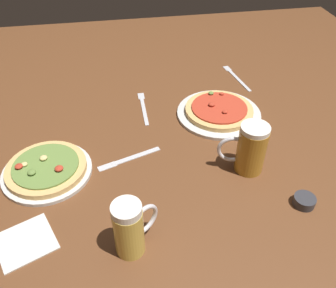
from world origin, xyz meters
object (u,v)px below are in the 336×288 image
(beer_mug_amber, at_px, (130,228))
(knife_right, at_px, (129,158))
(fork_left, at_px, (143,107))
(ramekin_sauce, at_px, (304,201))
(napkin_folded, at_px, (25,241))
(pizza_plate_far, at_px, (219,111))
(pizza_plate_near, at_px, (47,169))
(beer_mug_dark, at_px, (250,149))
(fork_spare, at_px, (236,77))

(beer_mug_amber, relative_size, knife_right, 0.77)
(beer_mug_amber, xyz_separation_m, fork_left, (0.10, 0.62, -0.08))
(ramekin_sauce, xyz_separation_m, napkin_folded, (-0.77, 0.00, -0.01))
(ramekin_sauce, bearing_deg, fork_left, 124.70)
(pizza_plate_far, bearing_deg, pizza_plate_near, -160.93)
(pizza_plate_near, bearing_deg, ramekin_sauce, -19.30)
(knife_right, bearing_deg, fork_left, 74.16)
(ramekin_sauce, distance_m, fork_left, 0.69)
(napkin_folded, bearing_deg, beer_mug_dark, 14.25)
(napkin_folded, xyz_separation_m, fork_left, (0.37, 0.56, -0.00))
(pizza_plate_far, bearing_deg, ramekin_sauce, -76.22)
(beer_mug_amber, height_order, fork_spare, beer_mug_amber)
(pizza_plate_near, relative_size, beer_mug_amber, 1.69)
(pizza_plate_near, bearing_deg, fork_spare, 31.45)
(fork_left, height_order, knife_right, same)
(pizza_plate_near, relative_size, ramekin_sauce, 4.46)
(ramekin_sauce, distance_m, knife_right, 0.55)
(pizza_plate_near, height_order, beer_mug_amber, beer_mug_amber)
(napkin_folded, height_order, fork_spare, napkin_folded)
(beer_mug_amber, bearing_deg, fork_left, 80.51)
(beer_mug_dark, bearing_deg, ramekin_sauce, -57.12)
(beer_mug_amber, distance_m, ramekin_sauce, 0.50)
(ramekin_sauce, bearing_deg, pizza_plate_near, 160.70)
(pizza_plate_far, xyz_separation_m, knife_right, (-0.36, -0.19, -0.01))
(beer_mug_dark, bearing_deg, fork_left, 125.47)
(napkin_folded, relative_size, fork_spare, 0.60)
(ramekin_sauce, relative_size, fork_spare, 0.27)
(pizza_plate_near, relative_size, fork_left, 1.23)
(ramekin_sauce, bearing_deg, beer_mug_dark, 122.88)
(ramekin_sauce, bearing_deg, beer_mug_amber, -173.27)
(beer_mug_dark, relative_size, knife_right, 0.78)
(pizza_plate_near, distance_m, knife_right, 0.26)
(ramekin_sauce, relative_size, fork_left, 0.28)
(ramekin_sauce, bearing_deg, fork_spare, 86.76)
(beer_mug_dark, relative_size, fork_left, 0.74)
(knife_right, bearing_deg, napkin_folded, -136.93)
(fork_left, relative_size, knife_right, 1.06)
(knife_right, bearing_deg, fork_spare, 41.26)
(pizza_plate_near, xyz_separation_m, fork_left, (0.34, 0.31, -0.01))
(pizza_plate_near, distance_m, beer_mug_amber, 0.40)
(beer_mug_amber, relative_size, fork_left, 0.73)
(fork_left, bearing_deg, napkin_folded, -123.67)
(pizza_plate_far, relative_size, ramekin_sauce, 5.10)
(ramekin_sauce, distance_m, napkin_folded, 0.77)
(pizza_plate_near, height_order, pizza_plate_far, same)
(napkin_folded, distance_m, knife_right, 0.40)
(ramekin_sauce, relative_size, knife_right, 0.29)
(beer_mug_amber, bearing_deg, fork_spare, 55.69)
(beer_mug_amber, xyz_separation_m, knife_right, (0.02, 0.34, -0.08))
(beer_mug_amber, relative_size, napkin_folded, 1.17)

